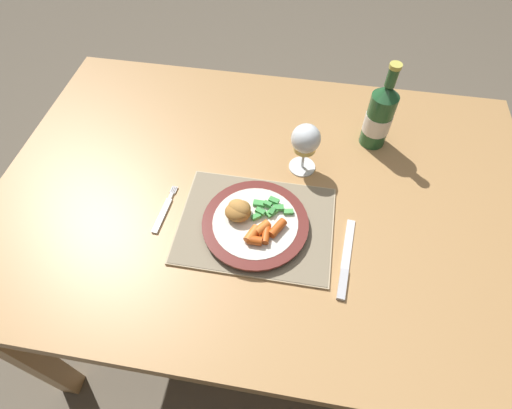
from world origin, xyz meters
TOP-DOWN VIEW (x-y plane):
  - ground_plane at (0.00, 0.00)m, footprint 6.00×6.00m
  - dining_table at (0.00, 0.00)m, footprint 1.31×0.90m
  - placemat at (-0.00, -0.11)m, footprint 0.35×0.27m
  - dinner_plate at (-0.00, -0.11)m, footprint 0.24×0.24m
  - breaded_croquettes at (-0.04, -0.10)m, footprint 0.08×0.08m
  - green_beans_pile at (0.03, -0.08)m, footprint 0.10×0.07m
  - glazed_carrots at (0.02, -0.14)m, footprint 0.09×0.07m
  - fork at (-0.22, -0.11)m, footprint 0.02×0.14m
  - table_knife at (0.21, -0.18)m, footprint 0.03×0.20m
  - wine_glass at (0.09, 0.09)m, footprint 0.07×0.07m
  - bottle at (0.26, 0.21)m, footprint 0.07×0.07m

SIDE VIEW (x-z plane):
  - ground_plane at x=0.00m, z-range 0.00..0.00m
  - dining_table at x=0.00m, z-range 0.28..1.02m
  - fork at x=-0.22m, z-range 0.74..0.75m
  - table_knife at x=0.21m, z-range 0.74..0.75m
  - placemat at x=0.00m, z-range 0.74..0.75m
  - dinner_plate at x=0.00m, z-range 0.75..0.77m
  - green_beans_pile at x=0.03m, z-range 0.77..0.78m
  - glazed_carrots at x=0.02m, z-range 0.77..0.79m
  - breaded_croquettes at x=-0.04m, z-range 0.76..0.80m
  - bottle at x=0.26m, z-range 0.71..0.95m
  - wine_glass at x=0.09m, z-range 0.77..0.90m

